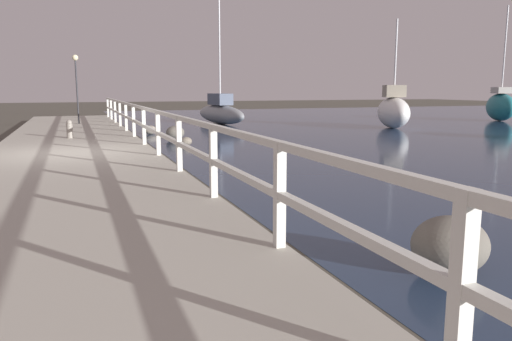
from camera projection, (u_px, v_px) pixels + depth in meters
ground_plane at (74, 164)px, 12.51m from camera, size 120.00×120.00×0.00m
dock_walkway at (73, 158)px, 12.49m from camera, size 4.07×36.00×0.28m
railing at (150, 122)px, 13.01m from camera, size 0.10×32.50×1.07m
boulder_water_edge at (150, 130)px, 20.49m from camera, size 0.48×0.43×0.36m
boulder_far_strip at (186, 141)px, 16.45m from camera, size 0.38×0.34×0.29m
boulder_downstream at (175, 133)px, 18.41m from camera, size 0.68×0.61×0.51m
boulder_mid_strip at (450, 245)px, 5.04m from camera, size 0.80×0.72×0.60m
mooring_bollard at (70, 129)px, 16.03m from camera, size 0.19×0.19×0.59m
dock_lamp at (76, 72)px, 22.35m from camera, size 0.27×0.27×3.08m
sailboat_gray at (220, 112)px, 26.59m from camera, size 1.58×6.05×6.44m
sailboat_teal at (500, 106)px, 28.87m from camera, size 2.38×3.40×6.48m
sailboat_white at (393, 111)px, 23.70m from camera, size 2.67×4.00×5.05m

